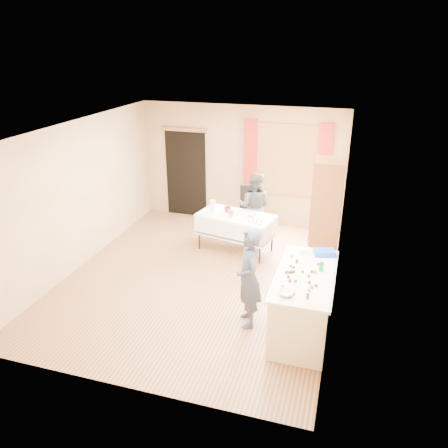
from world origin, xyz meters
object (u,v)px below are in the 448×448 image
(counter, at_px, (303,302))
(chair, at_px, (250,219))
(woman, at_px, (254,206))
(cabinet, at_px, (326,216))
(party_table, at_px, (236,229))
(girl, at_px, (249,278))

(counter, height_order, chair, chair)
(woman, bearing_deg, cabinet, 152.51)
(woman, bearing_deg, party_table, 72.82)
(cabinet, xyz_separation_m, woman, (-1.47, 0.84, -0.29))
(girl, xyz_separation_m, woman, (-0.59, 2.91, -0.04))
(cabinet, xyz_separation_m, chair, (-1.62, 1.13, -0.70))
(counter, xyz_separation_m, woman, (-1.37, 2.84, 0.26))
(cabinet, bearing_deg, girl, -112.89)
(chair, height_order, woman, woman)
(party_table, bearing_deg, woman, 82.21)
(counter, relative_size, chair, 1.65)
(girl, bearing_deg, cabinet, 134.49)
(chair, bearing_deg, cabinet, -52.82)
(girl, bearing_deg, woman, 168.85)
(counter, distance_m, party_table, 2.72)
(cabinet, relative_size, party_table, 1.26)
(cabinet, distance_m, chair, 2.09)
(girl, distance_m, woman, 2.97)
(counter, distance_m, girl, 0.83)
(girl, relative_size, woman, 1.06)
(chair, bearing_deg, party_table, -112.16)
(cabinet, relative_size, girl, 1.33)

